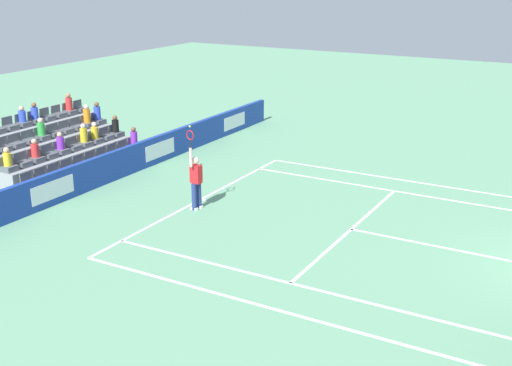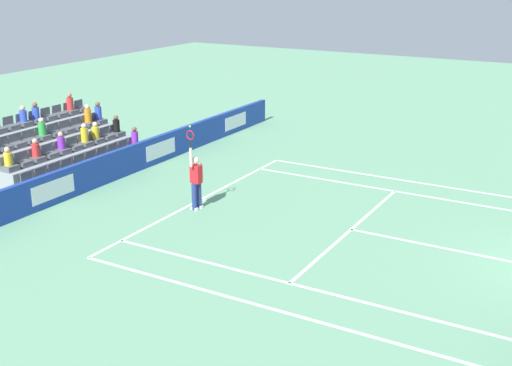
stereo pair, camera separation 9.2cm
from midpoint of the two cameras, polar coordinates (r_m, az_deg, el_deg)
The scene contains 11 objects.
line_baseline at distance 22.70m, azimuth -4.89°, elevation -1.41°, with size 10.97×0.10×0.01m, color white.
line_service at distance 20.30m, azimuth 8.08°, elevation -3.96°, with size 8.23×0.10×0.01m, color white.
line_centre_service at distance 19.48m, azimuth 16.89°, elevation -5.58°, with size 0.10×6.40×0.01m, color white.
line_singles_sideline_left at distance 16.68m, azimuth 4.25°, elevation -8.95°, with size 0.10×11.89×0.01m, color white.
line_singles_sideline_right at distance 23.83m, azimuth 12.77°, elevation -0.84°, with size 0.10×11.89×0.01m, color white.
line_doubles_sideline_left at distance 15.59m, azimuth 2.05°, elevation -10.97°, with size 0.10×11.89×0.01m, color white.
line_doubles_sideline_right at distance 25.09m, azimuth 13.70°, elevation 0.05°, with size 0.10×11.89×0.01m, color white.
line_centre_mark at distance 22.65m, azimuth -4.68°, elevation -1.45°, with size 0.10×0.20×0.01m, color white.
sponsor_barrier at distance 24.93m, azimuth -12.60°, elevation 1.33°, with size 23.23×0.22×1.10m.
tennis_player at distance 21.52m, azimuth -5.32°, elevation 0.24°, with size 0.52×0.38×2.85m.
stadium_stand at distance 26.90m, azimuth -17.29°, elevation 2.49°, with size 6.20×3.80×2.59m.
Camera 1 is at (17.62, 0.22, 7.61)m, focal length 46.41 mm.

